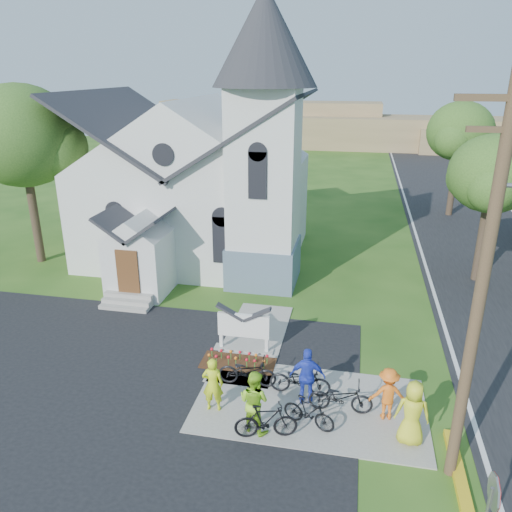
% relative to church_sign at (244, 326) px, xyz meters
% --- Properties ---
extents(ground, '(120.00, 120.00, 0.00)m').
position_rel_church_sign_xyz_m(ground, '(1.20, -3.20, -1.03)').
color(ground, '#295217').
rests_on(ground, ground).
extents(parking_lot, '(20.00, 16.00, 0.02)m').
position_rel_church_sign_xyz_m(parking_lot, '(-5.80, -5.20, -1.02)').
color(parking_lot, black).
rests_on(parking_lot, ground).
extents(road, '(8.00, 90.00, 0.02)m').
position_rel_church_sign_xyz_m(road, '(11.20, 11.80, -1.02)').
color(road, black).
rests_on(road, ground).
extents(sidewalk, '(7.00, 4.00, 0.05)m').
position_rel_church_sign_xyz_m(sidewalk, '(2.70, -2.70, -1.00)').
color(sidewalk, gray).
rests_on(sidewalk, ground).
extents(church, '(12.35, 12.00, 13.00)m').
position_rel_church_sign_xyz_m(church, '(-4.28, 9.28, 4.22)').
color(church, silver).
rests_on(church, ground).
extents(church_sign, '(2.20, 0.40, 1.70)m').
position_rel_church_sign_xyz_m(church_sign, '(0.00, 0.00, 0.00)').
color(church_sign, gray).
rests_on(church_sign, ground).
extents(flower_bed, '(2.60, 1.10, 0.07)m').
position_rel_church_sign_xyz_m(flower_bed, '(0.00, -0.90, -0.99)').
color(flower_bed, '#371F0F').
rests_on(flower_bed, ground).
extents(utility_pole, '(3.45, 0.28, 10.00)m').
position_rel_church_sign_xyz_m(utility_pole, '(6.56, -4.70, 4.38)').
color(utility_pole, '#4C3526').
rests_on(utility_pole, ground).
extents(stop_sign, '(0.11, 0.76, 2.48)m').
position_rel_church_sign_xyz_m(stop_sign, '(6.63, -7.40, 0.75)').
color(stop_sign, gray).
rests_on(stop_sign, ground).
extents(tree_lot_corner, '(5.60, 5.60, 9.15)m').
position_rel_church_sign_xyz_m(tree_lot_corner, '(-12.80, 6.80, 5.58)').
color(tree_lot_corner, '#34241C').
rests_on(tree_lot_corner, ground).
extents(tree_road_near, '(4.00, 4.00, 7.05)m').
position_rel_church_sign_xyz_m(tree_road_near, '(9.70, 8.80, 4.18)').
color(tree_road_near, '#34241C').
rests_on(tree_road_near, ground).
extents(tree_road_mid, '(4.40, 4.40, 7.80)m').
position_rel_church_sign_xyz_m(tree_road_mid, '(10.20, 20.80, 4.75)').
color(tree_road_mid, '#34241C').
rests_on(tree_road_mid, ground).
extents(distant_hills, '(61.00, 10.00, 5.60)m').
position_rel_church_sign_xyz_m(distant_hills, '(4.56, 53.13, 1.15)').
color(distant_hills, olive).
rests_on(distant_hills, ground).
extents(cyclist_0, '(0.68, 0.50, 1.75)m').
position_rel_church_sign_xyz_m(cyclist_0, '(-0.14, -3.50, -0.10)').
color(cyclist_0, '#D2E81B').
rests_on(cyclist_0, sidewalk).
extents(bike_0, '(1.92, 0.72, 1.00)m').
position_rel_church_sign_xyz_m(bike_0, '(0.60, -2.09, -0.48)').
color(bike_0, black).
rests_on(bike_0, sidewalk).
extents(cyclist_1, '(1.13, 1.01, 1.90)m').
position_rel_church_sign_xyz_m(cyclist_1, '(1.25, -4.14, -0.03)').
color(cyclist_1, '#97D628').
rests_on(cyclist_1, sidewalk).
extents(bike_1, '(1.85, 0.93, 1.07)m').
position_rel_church_sign_xyz_m(bike_1, '(1.64, -4.40, -0.44)').
color(bike_1, black).
rests_on(bike_1, sidewalk).
extents(cyclist_2, '(1.12, 0.53, 1.86)m').
position_rel_church_sign_xyz_m(cyclist_2, '(2.59, -2.61, -0.04)').
color(cyclist_2, blue).
rests_on(cyclist_2, sidewalk).
extents(bike_2, '(1.94, 0.69, 1.02)m').
position_rel_church_sign_xyz_m(bike_2, '(2.33, -2.21, -0.47)').
color(bike_2, black).
rests_on(bike_2, sidewalk).
extents(cyclist_3, '(1.14, 0.76, 1.64)m').
position_rel_church_sign_xyz_m(cyclist_3, '(4.96, -2.85, -0.16)').
color(cyclist_3, orange).
rests_on(cyclist_3, sidewalk).
extents(bike_3, '(1.65, 0.94, 0.96)m').
position_rel_church_sign_xyz_m(bike_3, '(2.76, -3.71, -0.50)').
color(bike_3, black).
rests_on(bike_3, sidewalk).
extents(cyclist_4, '(0.96, 0.66, 1.91)m').
position_rel_church_sign_xyz_m(cyclist_4, '(5.55, -3.79, -0.02)').
color(cyclist_4, yellow).
rests_on(cyclist_4, sidewalk).
extents(bike_4, '(1.93, 0.73, 1.00)m').
position_rel_church_sign_xyz_m(bike_4, '(3.62, -2.84, -0.48)').
color(bike_4, black).
rests_on(bike_4, sidewalk).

